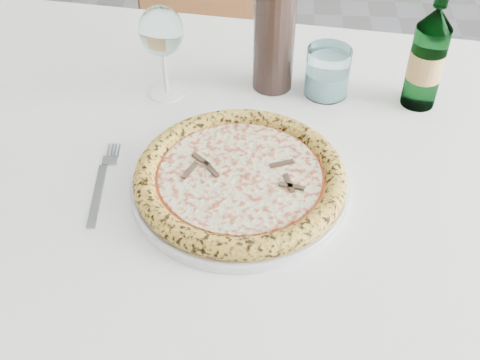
% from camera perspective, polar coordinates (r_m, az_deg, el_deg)
% --- Properties ---
extents(dining_table, '(1.67, 1.10, 0.76)m').
position_cam_1_polar(dining_table, '(1.10, 0.39, -0.31)').
color(dining_table, brown).
rests_on(dining_table, floor).
extents(chair_far, '(0.56, 0.56, 0.93)m').
position_cam_1_polar(chair_far, '(1.79, -1.63, 12.77)').
color(chair_far, brown).
rests_on(chair_far, floor).
extents(plate, '(0.35, 0.35, 0.02)m').
position_cam_1_polar(plate, '(0.96, 0.00, -0.49)').
color(plate, white).
rests_on(plate, dining_table).
extents(pizza, '(0.34, 0.34, 0.04)m').
position_cam_1_polar(pizza, '(0.95, -0.00, 0.28)').
color(pizza, '#DBAE5A').
rests_on(pizza, plate).
extents(fork, '(0.03, 0.20, 0.00)m').
position_cam_1_polar(fork, '(1.00, -13.00, -0.38)').
color(fork, gray).
rests_on(fork, dining_table).
extents(wine_glass, '(0.08, 0.08, 0.18)m').
position_cam_1_polar(wine_glass, '(1.12, -7.47, 13.64)').
color(wine_glass, white).
rests_on(wine_glass, dining_table).
extents(tumbler, '(0.08, 0.08, 0.09)m').
position_cam_1_polar(tumbler, '(1.17, 8.28, 9.85)').
color(tumbler, white).
rests_on(tumbler, dining_table).
extents(beer_bottle, '(0.06, 0.06, 0.25)m').
position_cam_1_polar(beer_bottle, '(1.15, 17.36, 11.03)').
color(beer_bottle, '#2D673B').
rests_on(beer_bottle, dining_table).
extents(wine_bottle, '(0.08, 0.08, 0.32)m').
position_cam_1_polar(wine_bottle, '(1.13, 3.31, 14.65)').
color(wine_bottle, black).
rests_on(wine_bottle, dining_table).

